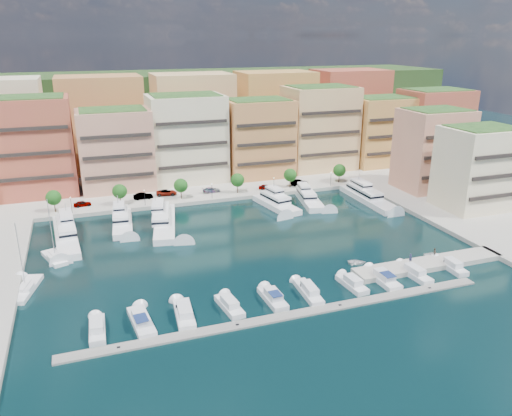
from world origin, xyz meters
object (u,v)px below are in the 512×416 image
at_px(tender_3, 455,252).
at_px(car_2, 167,193).
at_px(car_1, 143,196).
at_px(yacht_5, 309,198).
at_px(yacht_1, 122,221).
at_px(car_4, 266,187).
at_px(lamppost_3, 274,182).
at_px(cruiser_7, 383,279).
at_px(cruiser_8, 414,273).
at_px(tender_1, 385,263).
at_px(lamppost_1, 145,195).
at_px(yacht_4, 276,203).
at_px(tree_0, 54,198).
at_px(lamppost_0, 71,202).
at_px(cruiser_9, 451,267).
at_px(person_0, 411,258).
at_px(tree_5, 339,170).
at_px(lamppost_2, 212,188).
at_px(cruiser_0, 97,330).
at_px(sailboat_2, 54,259).
at_px(car_5, 300,183).
at_px(cruiser_6, 352,284).
at_px(cruiser_4, 273,298).
at_px(cruiser_5, 308,292).
at_px(yacht_0, 66,233).
at_px(tender_2, 434,255).
at_px(tender_0, 357,262).
at_px(cruiser_2, 184,314).
at_px(tree_2, 181,186).
at_px(cruiser_3, 230,306).
at_px(car_0, 82,204).
at_px(car_3, 211,190).
at_px(person_1, 434,252).
at_px(yacht_6, 367,196).
at_px(lamppost_4, 331,176).
at_px(tree_1, 120,191).
at_px(tree_3, 237,180).
at_px(sailboat_1, 26,290).
at_px(cruiser_1, 141,322).

relative_size(tender_3, car_2, 0.30).
bearing_deg(car_1, yacht_5, -111.99).
relative_size(yacht_1, car_4, 4.29).
relative_size(lamppost_3, cruiser_7, 0.48).
relative_size(cruiser_8, tender_1, 6.15).
bearing_deg(lamppost_1, yacht_4, -16.90).
xyz_separation_m(tree_0, lamppost_0, (4.00, -2.30, -0.92)).
height_order(yacht_4, cruiser_9, yacht_4).
bearing_deg(tree_0, person_0, -39.47).
bearing_deg(tree_5, lamppost_2, -176.71).
bearing_deg(cruiser_0, sailboat_2, 102.95).
bearing_deg(car_5, yacht_4, 149.76).
bearing_deg(cruiser_6, cruiser_4, -179.91).
height_order(yacht_1, cruiser_5, yacht_1).
xyz_separation_m(cruiser_4, cruiser_8, (28.47, 0.01, -0.02)).
xyz_separation_m(cruiser_7, cruiser_9, (15.44, 0.03, -0.02)).
bearing_deg(yacht_4, tree_5, 25.75).
distance_m(yacht_0, tender_2, 79.78).
height_order(tender_3, tender_0, tender_3).
height_order(car_1, person_0, person_0).
bearing_deg(cruiser_9, yacht_0, 149.34).
relative_size(cruiser_6, tender_2, 1.93).
bearing_deg(cruiser_2, tree_2, 79.05).
height_order(cruiser_4, tender_1, cruiser_4).
bearing_deg(cruiser_2, yacht_0, 113.47).
distance_m(tree_5, tender_0, 55.07).
xyz_separation_m(lamppost_3, cruiser_3, (-29.64, -55.78, -3.28)).
height_order(car_0, car_4, car_0).
distance_m(tree_0, car_1, 22.65).
bearing_deg(cruiser_6, tree_0, 131.51).
bearing_deg(cruiser_9, car_3, 117.72).
distance_m(lamppost_2, person_1, 60.75).
xyz_separation_m(lamppost_0, yacht_6, (76.35, -13.04, -2.62)).
height_order(cruiser_8, car_4, car_4).
xyz_separation_m(car_1, person_0, (44.01, -57.80, 0.08)).
bearing_deg(cruiser_2, yacht_6, 35.66).
relative_size(lamppost_4, car_5, 0.82).
distance_m(tree_0, tender_1, 81.36).
bearing_deg(tree_5, tree_2, 180.00).
bearing_deg(tree_1, cruiser_6, -58.63).
bearing_deg(tree_3, tree_5, 0.00).
bearing_deg(tree_0, car_2, 8.80).
relative_size(yacht_1, sailboat_1, 1.38).
distance_m(yacht_0, cruiser_1, 43.47).
relative_size(tender_1, car_2, 0.25).
relative_size(tree_3, person_1, 3.52).
bearing_deg(lamppost_2, tree_3, 16.04).
distance_m(tree_0, lamppost_2, 40.08).
height_order(cruiser_3, car_5, car_5).
distance_m(lamppost_0, sailboat_1, 39.00).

